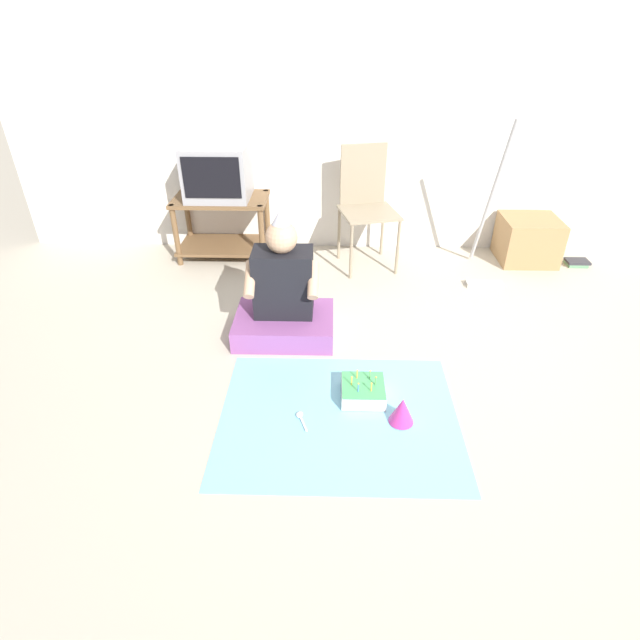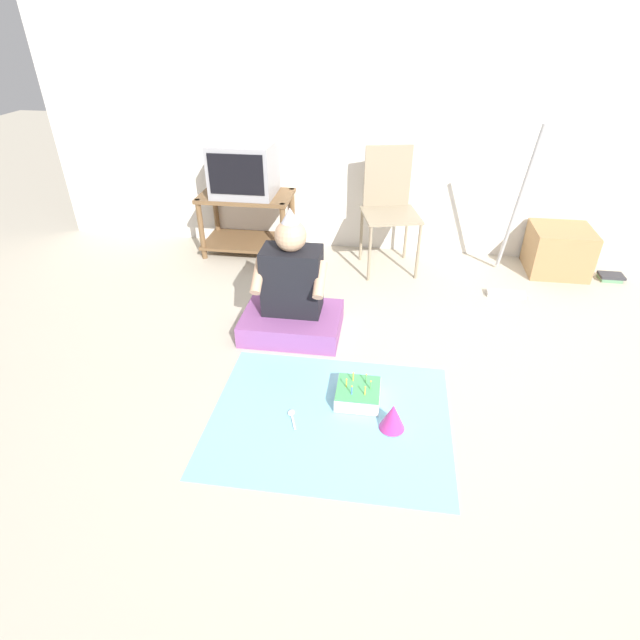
{
  "view_description": "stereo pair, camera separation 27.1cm",
  "coord_description": "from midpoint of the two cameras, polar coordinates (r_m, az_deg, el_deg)",
  "views": [
    {
      "loc": [
        -0.57,
        -2.0,
        1.79
      ],
      "look_at": [
        -0.63,
        0.29,
        0.35
      ],
      "focal_mm": 28.0,
      "sensor_mm": 36.0,
      "label": 1
    },
    {
      "loc": [
        -0.3,
        -1.98,
        1.79
      ],
      "look_at": [
        -0.63,
        0.29,
        0.35
      ],
      "focal_mm": 28.0,
      "sensor_mm": 36.0,
      "label": 2
    }
  ],
  "objects": [
    {
      "name": "folding_chair",
      "position": [
        3.99,
        3.31,
        13.57
      ],
      "size": [
        0.5,
        0.5,
        0.92
      ],
      "color": "gray",
      "rests_on": "ground_plane"
    },
    {
      "name": "tv",
      "position": [
        4.14,
        -13.56,
        16.1
      ],
      "size": [
        0.49,
        0.43,
        0.4
      ],
      "color": "#99999E",
      "rests_on": "tv_stand"
    },
    {
      "name": "plastic_spoon_near",
      "position": [
        2.61,
        -5.27,
        -11.07
      ],
      "size": [
        0.06,
        0.14,
        0.01
      ],
      "color": "white",
      "rests_on": "party_cloth"
    },
    {
      "name": "book_pile",
      "position": [
        4.54,
        25.78,
        5.89
      ],
      "size": [
        0.18,
        0.12,
        0.04
      ],
      "color": "#60936B",
      "rests_on": "ground_plane"
    },
    {
      "name": "birthday_cake",
      "position": [
        2.7,
        2.07,
        -8.17
      ],
      "size": [
        0.23,
        0.23,
        0.14
      ],
      "color": "white",
      "rests_on": "party_cloth"
    },
    {
      "name": "dust_mop",
      "position": [
        3.92,
        16.81,
        9.2
      ],
      "size": [
        0.28,
        0.52,
        1.2
      ],
      "color": "#B2ADA3",
      "rests_on": "ground_plane"
    },
    {
      "name": "wall_back",
      "position": [
        4.17,
        8.26,
        24.72
      ],
      "size": [
        6.4,
        0.06,
        2.55
      ],
      "color": "silver",
      "rests_on": "ground_plane"
    },
    {
      "name": "party_cloth",
      "position": [
        2.61,
        -0.85,
        -11.09
      ],
      "size": [
        1.22,
        0.99,
        0.01
      ],
      "color": "#7FC6E0",
      "rests_on": "ground_plane"
    },
    {
      "name": "tv_stand",
      "position": [
        4.27,
        -12.88,
        10.88
      ],
      "size": [
        0.75,
        0.44,
        0.5
      ],
      "color": "brown",
      "rests_on": "ground_plane"
    },
    {
      "name": "cardboard_box_stack",
      "position": [
        4.42,
        21.05,
        8.53
      ],
      "size": [
        0.44,
        0.42,
        0.36
      ],
      "color": "#A87F51",
      "rests_on": "ground_plane"
    },
    {
      "name": "ground_plane",
      "position": [
        2.71,
        10.5,
        -9.85
      ],
      "size": [
        16.0,
        16.0,
        0.0
      ],
      "primitive_type": "plane",
      "color": "#BCB29E"
    },
    {
      "name": "party_hat_blue",
      "position": [
        2.55,
        6.34,
        -10.35
      ],
      "size": [
        0.13,
        0.13,
        0.15
      ],
      "color": "#CC338C",
      "rests_on": "party_cloth"
    },
    {
      "name": "person_seated",
      "position": [
        3.13,
        -6.65,
        2.38
      ],
      "size": [
        0.62,
        0.46,
        0.82
      ],
      "color": "#8C4C8C",
      "rests_on": "ground_plane"
    }
  ]
}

